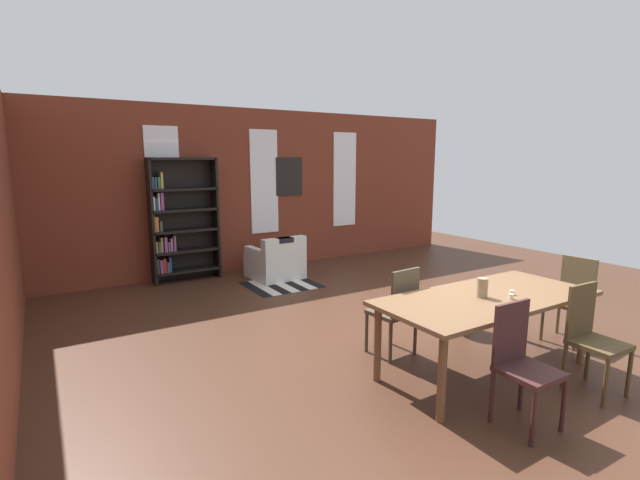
{
  "coord_description": "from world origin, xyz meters",
  "views": [
    {
      "loc": [
        -3.61,
        -3.3,
        2.04
      ],
      "look_at": [
        -0.42,
        1.85,
        0.96
      ],
      "focal_mm": 25.57,
      "sensor_mm": 36.0,
      "label": 1
    }
  ],
  "objects_px": {
    "dining_chair_head_right": "(572,297)",
    "bookshelf_tall": "(180,221)",
    "dining_chair_near_right": "(591,335)",
    "dining_chair_near_left": "(522,361)",
    "dining_table": "(487,303)",
    "vase_on_table": "(482,288)",
    "potted_plant_by_shelf": "(461,303)",
    "dining_chair_far_left": "(397,309)",
    "armchair_white": "(276,262)"
  },
  "relations": [
    {
      "from": "dining_chair_far_left",
      "to": "bookshelf_tall",
      "type": "xyz_separation_m",
      "value": [
        -1.08,
        4.22,
        0.5
      ]
    },
    {
      "from": "dining_chair_far_left",
      "to": "bookshelf_tall",
      "type": "distance_m",
      "value": 4.38
    },
    {
      "from": "dining_chair_near_left",
      "to": "dining_chair_near_right",
      "type": "bearing_deg",
      "value": -0.0
    },
    {
      "from": "dining_chair_near_right",
      "to": "dining_chair_far_left",
      "type": "xyz_separation_m",
      "value": [
        -0.98,
        1.44,
        0.0
      ]
    },
    {
      "from": "dining_chair_head_right",
      "to": "dining_chair_near_left",
      "type": "height_order",
      "value": "same"
    },
    {
      "from": "dining_chair_far_left",
      "to": "dining_chair_near_left",
      "type": "bearing_deg",
      "value": -90.18
    },
    {
      "from": "vase_on_table",
      "to": "dining_chair_near_right",
      "type": "distance_m",
      "value": 0.99
    },
    {
      "from": "dining_chair_near_right",
      "to": "dining_chair_far_left",
      "type": "distance_m",
      "value": 1.75
    },
    {
      "from": "bookshelf_tall",
      "to": "armchair_white",
      "type": "height_order",
      "value": "bookshelf_tall"
    },
    {
      "from": "dining_chair_near_right",
      "to": "dining_chair_near_left",
      "type": "height_order",
      "value": "same"
    },
    {
      "from": "dining_chair_head_right",
      "to": "armchair_white",
      "type": "height_order",
      "value": "dining_chair_head_right"
    },
    {
      "from": "dining_chair_near_right",
      "to": "vase_on_table",
      "type": "bearing_deg",
      "value": 128.69
    },
    {
      "from": "dining_table",
      "to": "bookshelf_tall",
      "type": "xyz_separation_m",
      "value": [
        -1.57,
        4.94,
        0.32
      ]
    },
    {
      "from": "dining_chair_near_right",
      "to": "potted_plant_by_shelf",
      "type": "relative_size",
      "value": 1.64
    },
    {
      "from": "vase_on_table",
      "to": "armchair_white",
      "type": "xyz_separation_m",
      "value": [
        -0.06,
        4.23,
        -0.58
      ]
    },
    {
      "from": "armchair_white",
      "to": "dining_chair_near_right",
      "type": "bearing_deg",
      "value": -82.63
    },
    {
      "from": "dining_chair_near_right",
      "to": "dining_table",
      "type": "bearing_deg",
      "value": 124.54
    },
    {
      "from": "bookshelf_tall",
      "to": "dining_chair_near_left",
      "type": "bearing_deg",
      "value": -79.23
    },
    {
      "from": "dining_chair_far_left",
      "to": "dining_chair_near_right",
      "type": "bearing_deg",
      "value": -55.72
    },
    {
      "from": "dining_table",
      "to": "dining_chair_far_left",
      "type": "bearing_deg",
      "value": 124.02
    },
    {
      "from": "dining_table",
      "to": "bookshelf_tall",
      "type": "relative_size",
      "value": 1.06
    },
    {
      "from": "dining_chair_head_right",
      "to": "bookshelf_tall",
      "type": "xyz_separation_m",
      "value": [
        -3.04,
        4.93,
        0.5
      ]
    },
    {
      "from": "dining_chair_head_right",
      "to": "dining_chair_near_left",
      "type": "distance_m",
      "value": 2.09
    },
    {
      "from": "dining_chair_near_right",
      "to": "armchair_white",
      "type": "relative_size",
      "value": 1.11
    },
    {
      "from": "dining_chair_head_right",
      "to": "dining_chair_near_left",
      "type": "bearing_deg",
      "value": -159.67
    },
    {
      "from": "potted_plant_by_shelf",
      "to": "bookshelf_tall",
      "type": "bearing_deg",
      "value": 118.93
    },
    {
      "from": "vase_on_table",
      "to": "dining_chair_head_right",
      "type": "bearing_deg",
      "value": 0.2
    },
    {
      "from": "dining_table",
      "to": "dining_chair_near_right",
      "type": "relative_size",
      "value": 2.31
    },
    {
      "from": "armchair_white",
      "to": "bookshelf_tall",
      "type": "bearing_deg",
      "value": 153.6
    },
    {
      "from": "potted_plant_by_shelf",
      "to": "dining_chair_near_left",
      "type": "bearing_deg",
      "value": -126.07
    },
    {
      "from": "dining_chair_head_right",
      "to": "dining_chair_near_left",
      "type": "relative_size",
      "value": 1.0
    },
    {
      "from": "dining_chair_far_left",
      "to": "armchair_white",
      "type": "height_order",
      "value": "dining_chair_far_left"
    },
    {
      "from": "dining_chair_near_left",
      "to": "potted_plant_by_shelf",
      "type": "height_order",
      "value": "dining_chair_near_left"
    },
    {
      "from": "armchair_white",
      "to": "dining_chair_near_left",
      "type": "bearing_deg",
      "value": -94.03
    },
    {
      "from": "dining_chair_head_right",
      "to": "bookshelf_tall",
      "type": "bearing_deg",
      "value": 121.65
    },
    {
      "from": "potted_plant_by_shelf",
      "to": "vase_on_table",
      "type": "bearing_deg",
      "value": -130.67
    },
    {
      "from": "dining_chair_near_left",
      "to": "dining_chair_far_left",
      "type": "bearing_deg",
      "value": 89.82
    },
    {
      "from": "potted_plant_by_shelf",
      "to": "dining_table",
      "type": "bearing_deg",
      "value": -127.48
    },
    {
      "from": "vase_on_table",
      "to": "armchair_white",
      "type": "height_order",
      "value": "vase_on_table"
    },
    {
      "from": "dining_chair_near_right",
      "to": "bookshelf_tall",
      "type": "bearing_deg",
      "value": 110.05
    },
    {
      "from": "dining_chair_near_right",
      "to": "dining_chair_head_right",
      "type": "height_order",
      "value": "same"
    },
    {
      "from": "armchair_white",
      "to": "dining_chair_head_right",
      "type": "bearing_deg",
      "value": -69.08
    },
    {
      "from": "dining_table",
      "to": "potted_plant_by_shelf",
      "type": "bearing_deg",
      "value": 52.52
    },
    {
      "from": "dining_table",
      "to": "dining_chair_near_right",
      "type": "height_order",
      "value": "dining_chair_near_right"
    },
    {
      "from": "vase_on_table",
      "to": "dining_chair_near_right",
      "type": "bearing_deg",
      "value": -51.31
    },
    {
      "from": "dining_table",
      "to": "vase_on_table",
      "type": "relative_size",
      "value": 11.99
    },
    {
      "from": "vase_on_table",
      "to": "dining_chair_near_left",
      "type": "height_order",
      "value": "dining_chair_near_left"
    },
    {
      "from": "dining_chair_near_left",
      "to": "dining_table",
      "type": "bearing_deg",
      "value": 55.72
    },
    {
      "from": "dining_chair_near_left",
      "to": "bookshelf_tall",
      "type": "height_order",
      "value": "bookshelf_tall"
    },
    {
      "from": "dining_chair_far_left",
      "to": "potted_plant_by_shelf",
      "type": "xyz_separation_m",
      "value": [
        1.16,
        0.16,
        -0.18
      ]
    }
  ]
}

